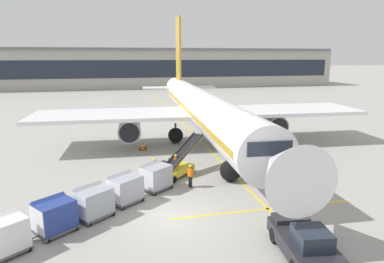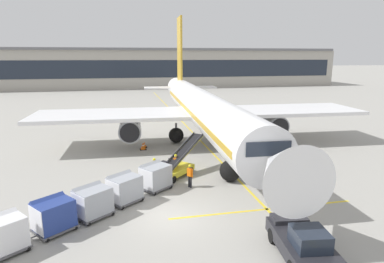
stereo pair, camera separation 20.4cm
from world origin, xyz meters
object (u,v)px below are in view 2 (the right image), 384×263
Objects in this scene: baggage_cart_second at (124,188)px; ground_crew_wingwalker at (154,167)px; belt_loader at (176,165)px; baggage_cart_third at (92,201)px; baggage_cart_fourth at (53,215)px; pushback_tug at (302,242)px; ground_crew_by_carts at (190,174)px; safety_cone_engine_keepout at (144,145)px; baggage_cart_fifth at (2,234)px; baggage_cart_lead at (155,176)px; ground_crew_by_loader at (156,174)px; safety_cone_wingtip at (143,146)px; parked_airplane at (202,108)px; ground_crew_marshaller at (176,163)px.

baggage_cart_second reaches higher than ground_crew_wingwalker.
baggage_cart_third is at bearing -135.51° from belt_loader.
belt_loader reaches higher than baggage_cart_third.
baggage_cart_third is 2.35m from baggage_cart_fourth.
pushback_tug is 10.22m from ground_crew_by_carts.
ground_crew_by_carts is (4.70, 1.61, -0.00)m from baggage_cart_second.
baggage_cart_third is 4.39× the size of safety_cone_engine_keepout.
baggage_cart_lead is at bearing 38.53° from baggage_cart_fifth.
belt_loader is at bearing 46.54° from ground_crew_by_loader.
baggage_cart_second is 1.00× the size of baggage_cart_fifth.
safety_cone_wingtip is (-0.28, 8.74, -0.63)m from ground_crew_wingwalker.
parked_airplane is at bearing 57.89° from ground_crew_wingwalker.
parked_airplane reaches higher than safety_cone_wingtip.
ground_crew_marshaller is 2.90× the size of safety_cone_engine_keepout.
ground_crew_by_loader is at bearing -92.35° from ground_crew_wingwalker.
baggage_cart_second is at bearing -133.26° from ground_crew_marshaller.
ground_crew_wingwalker is at bearing 116.06° from pushback_tug.
belt_loader is 0.20m from ground_crew_marshaller.
ground_crew_by_carts is at bearing -77.85° from ground_crew_marshaller.
parked_airplane is at bearing 55.71° from baggage_cart_third.
ground_crew_wingwalker is at bearing -159.69° from ground_crew_marshaller.
safety_cone_wingtip is at bearing 90.75° from baggage_cart_lead.
baggage_cart_fourth is 16.52m from safety_cone_wingtip.
pushback_tug is 2.65× the size of ground_crew_marshaller.
ground_crew_marshaller reaches higher than safety_cone_engine_keepout.
baggage_cart_fourth is at bearing -132.54° from ground_crew_wingwalker.
baggage_cart_second is 4.84m from baggage_cart_fourth.
pushback_tug is (5.89, -9.81, -0.17)m from baggage_cart_lead.
safety_cone_wingtip is (-0.14, 10.68, -0.63)m from baggage_cart_lead.
parked_airplane is 9.55× the size of belt_loader.
baggage_cart_fourth is 10.80m from ground_crew_marshaller.
baggage_cart_third is at bearing -124.29° from parked_airplane.
belt_loader is 1.01× the size of pushback_tug.
parked_airplane is 12.86m from ground_crew_by_carts.
baggage_cart_third is 5.71m from ground_crew_by_loader.
ground_crew_by_carts is 1.00× the size of ground_crew_wingwalker.
baggage_cart_fifth reaches higher than safety_cone_wingtip.
baggage_cart_fourth reaches higher than ground_crew_marshaller.
pushback_tug is at bearing -72.26° from ground_crew_marshaller.
baggage_cart_fifth is at bearing -128.28° from parked_airplane.
baggage_cart_second reaches higher than safety_cone_wingtip.
ground_crew_wingwalker is at bearing 85.81° from baggage_cart_lead.
ground_crew_by_carts is at bearing 18.92° from baggage_cart_second.
baggage_cart_fourth is at bearing -145.84° from baggage_cart_third.
baggage_cart_lead is 1.52× the size of ground_crew_wingwalker.
parked_airplane reaches higher than baggage_cart_fifth.
baggage_cart_lead is (-6.32, -11.77, -2.88)m from parked_airplane.
baggage_cart_fourth is 1.52× the size of ground_crew_by_carts.
ground_crew_wingwalker is (-6.17, -9.84, -2.88)m from parked_airplane.
safety_cone_engine_keepout is (-6.26, -0.29, -3.59)m from parked_airplane.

